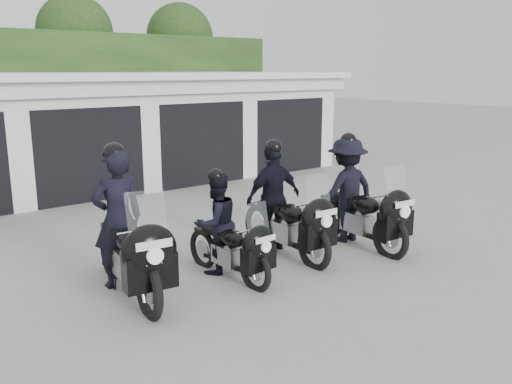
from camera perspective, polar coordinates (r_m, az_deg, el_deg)
ground at (r=8.74m, az=-3.22°, el=-7.69°), size 80.00×80.00×0.00m
garage_block at (r=15.59m, az=-20.63°, el=5.97°), size 16.40×6.80×2.96m
background_vegetation at (r=20.28m, az=-24.22°, el=10.89°), size 20.00×3.90×5.80m
police_bike_a at (r=7.62m, az=-13.53°, el=-4.41°), size 0.92×2.46×2.14m
police_bike_b at (r=8.13m, az=-3.49°, el=-4.04°), size 0.78×1.92×1.67m
police_bike_c at (r=9.09m, az=2.57°, el=-1.34°), size 1.11×2.28×1.98m
police_bike_d at (r=9.74m, az=10.21°, el=-0.41°), size 1.27×2.33×2.03m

